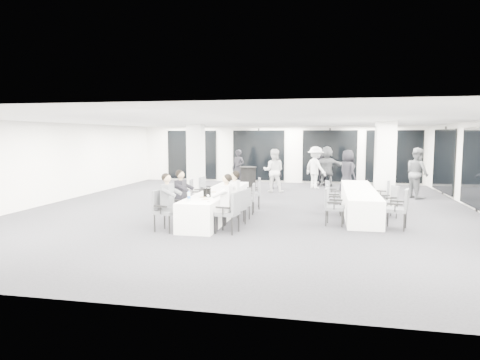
# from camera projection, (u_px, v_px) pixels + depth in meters

# --- Properties ---
(room) EXTENTS (14.04, 16.04, 2.84)m
(room) POSITION_uv_depth(u_px,v_px,m) (282.00, 164.00, 14.45)
(room) COLOR #232328
(room) RESTS_ON ground
(column_left) EXTENTS (0.60, 0.60, 2.80)m
(column_left) POSITION_uv_depth(u_px,v_px,m) (196.00, 159.00, 17.22)
(column_left) COLOR silver
(column_left) RESTS_ON floor
(column_right) EXTENTS (0.60, 0.60, 2.80)m
(column_right) POSITION_uv_depth(u_px,v_px,m) (385.00, 165.00, 13.69)
(column_right) COLOR silver
(column_right) RESTS_ON floor
(banquet_table_main) EXTENTS (0.90, 5.00, 0.75)m
(banquet_table_main) POSITION_uv_depth(u_px,v_px,m) (218.00, 204.00, 12.45)
(banquet_table_main) COLOR white
(banquet_table_main) RESTS_ON floor
(banquet_table_side) EXTENTS (0.90, 5.00, 0.75)m
(banquet_table_side) POSITION_uv_depth(u_px,v_px,m) (359.00, 201.00, 12.92)
(banquet_table_side) COLOR white
(banquet_table_side) RESTS_ON floor
(cocktail_table) EXTENTS (0.74, 0.74, 1.03)m
(cocktail_table) POSITION_uv_depth(u_px,v_px,m) (248.00, 179.00, 18.13)
(cocktail_table) COLOR black
(cocktail_table) RESTS_ON floor
(chair_main_left_near) EXTENTS (0.61, 0.64, 1.01)m
(chair_main_left_near) POSITION_uv_depth(u_px,v_px,m) (164.00, 208.00, 10.53)
(chair_main_left_near) COLOR #4F5156
(chair_main_left_near) RESTS_ON floor
(chair_main_left_second) EXTENTS (0.62, 0.65, 1.01)m
(chair_main_left_second) POSITION_uv_depth(u_px,v_px,m) (177.00, 202.00, 11.50)
(chair_main_left_second) COLOR #4F5156
(chair_main_left_second) RESTS_ON floor
(chair_main_left_mid) EXTENTS (0.49, 0.55, 0.93)m
(chair_main_left_mid) POSITION_uv_depth(u_px,v_px,m) (186.00, 200.00, 12.18)
(chair_main_left_mid) COLOR #4F5156
(chair_main_left_mid) RESTS_ON floor
(chair_main_left_fourth) EXTENTS (0.59, 0.63, 1.01)m
(chair_main_left_fourth) POSITION_uv_depth(u_px,v_px,m) (196.00, 193.00, 13.15)
(chair_main_left_fourth) COLOR #4F5156
(chair_main_left_fourth) RESTS_ON floor
(chair_main_left_far) EXTENTS (0.54, 0.59, 0.97)m
(chair_main_left_far) POSITION_uv_depth(u_px,v_px,m) (206.00, 190.00, 14.23)
(chair_main_left_far) COLOR #4F5156
(chair_main_left_far) RESTS_ON floor
(chair_main_right_near) EXTENTS (0.59, 0.63, 1.01)m
(chair_main_right_near) POSITION_uv_depth(u_px,v_px,m) (231.00, 210.00, 10.29)
(chair_main_right_near) COLOR #4F5156
(chair_main_right_near) RESTS_ON floor
(chair_main_right_second) EXTENTS (0.57, 0.60, 0.93)m
(chair_main_right_second) POSITION_uv_depth(u_px,v_px,m) (238.00, 205.00, 11.18)
(chair_main_right_second) COLOR #4F5156
(chair_main_right_second) RESTS_ON floor
(chair_main_right_mid) EXTENTS (0.54, 0.57, 0.89)m
(chair_main_right_mid) POSITION_uv_depth(u_px,v_px,m) (243.00, 202.00, 11.86)
(chair_main_right_mid) COLOR #4F5156
(chair_main_right_mid) RESTS_ON floor
(chair_main_right_fourth) EXTENTS (0.51, 0.55, 0.92)m
(chair_main_right_fourth) POSITION_uv_depth(u_px,v_px,m) (249.00, 197.00, 12.81)
(chair_main_right_fourth) COLOR #4F5156
(chair_main_right_fourth) RESTS_ON floor
(chair_main_right_far) EXTENTS (0.58, 0.62, 0.98)m
(chair_main_right_far) POSITION_uv_depth(u_px,v_px,m) (255.00, 191.00, 13.80)
(chair_main_right_far) COLOR #4F5156
(chair_main_right_far) RESTS_ON floor
(chair_side_left_near) EXTENTS (0.54, 0.59, 0.97)m
(chair_side_left_near) POSITION_uv_depth(u_px,v_px,m) (332.00, 204.00, 11.23)
(chair_side_left_near) COLOR #4F5156
(chair_side_left_near) RESTS_ON floor
(chair_side_left_mid) EXTENTS (0.46, 0.51, 0.89)m
(chair_side_left_mid) POSITION_uv_depth(u_px,v_px,m) (331.00, 198.00, 12.69)
(chair_side_left_mid) COLOR #4F5156
(chair_side_left_mid) RESTS_ON floor
(chair_side_left_far) EXTENTS (0.53, 0.55, 0.87)m
(chair_side_left_far) POSITION_uv_depth(u_px,v_px,m) (331.00, 192.00, 14.02)
(chair_side_left_far) COLOR #4F5156
(chair_side_left_far) RESTS_ON floor
(chair_side_right_near) EXTENTS (0.63, 0.66, 1.03)m
(chair_side_right_near) POSITION_uv_depth(u_px,v_px,m) (400.00, 206.00, 10.69)
(chair_side_right_near) COLOR #4F5156
(chair_side_right_near) RESTS_ON floor
(chair_side_right_mid) EXTENTS (0.56, 0.59, 0.92)m
(chair_side_right_mid) POSITION_uv_depth(u_px,v_px,m) (390.00, 199.00, 12.28)
(chair_side_right_mid) COLOR #4F5156
(chair_side_right_mid) RESTS_ON floor
(chair_side_right_far) EXTENTS (0.57, 0.60, 0.94)m
(chair_side_right_far) POSITION_uv_depth(u_px,v_px,m) (384.00, 193.00, 13.62)
(chair_side_right_far) COLOR #4F5156
(chair_side_right_far) RESTS_ON floor
(seated_guest_a) EXTENTS (0.50, 0.38, 1.44)m
(seated_guest_a) POSITION_uv_depth(u_px,v_px,m) (170.00, 199.00, 10.45)
(seated_guest_a) COLOR #53565A
(seated_guest_a) RESTS_ON floor
(seated_guest_b) EXTENTS (0.50, 0.38, 1.44)m
(seated_guest_b) POSITION_uv_depth(u_px,v_px,m) (183.00, 193.00, 11.42)
(seated_guest_b) COLOR black
(seated_guest_b) RESTS_ON floor
(seated_guest_c) EXTENTS (0.50, 0.38, 1.44)m
(seated_guest_c) POSITION_uv_depth(u_px,v_px,m) (224.00, 200.00, 10.31)
(seated_guest_c) COLOR silver
(seated_guest_c) RESTS_ON floor
(seated_guest_d) EXTENTS (0.50, 0.38, 1.44)m
(seated_guest_d) POSITION_uv_depth(u_px,v_px,m) (232.00, 194.00, 11.21)
(seated_guest_d) COLOR silver
(seated_guest_d) RESTS_ON floor
(standing_guest_a) EXTENTS (0.88, 0.84, 1.88)m
(standing_guest_a) POSITION_uv_depth(u_px,v_px,m) (276.00, 167.00, 19.01)
(standing_guest_a) COLOR black
(standing_guest_a) RESTS_ON floor
(standing_guest_b) EXTENTS (0.99, 0.62, 2.03)m
(standing_guest_b) POSITION_uv_depth(u_px,v_px,m) (274.00, 168.00, 17.65)
(standing_guest_b) COLOR silver
(standing_guest_b) RESTS_ON floor
(standing_guest_c) EXTENTS (1.43, 1.47, 2.11)m
(standing_guest_c) POSITION_uv_depth(u_px,v_px,m) (316.00, 165.00, 18.92)
(standing_guest_c) COLOR silver
(standing_guest_c) RESTS_ON floor
(standing_guest_d) EXTENTS (1.29, 0.96, 1.96)m
(standing_guest_d) POSITION_uv_depth(u_px,v_px,m) (323.00, 165.00, 19.88)
(standing_guest_d) COLOR black
(standing_guest_d) RESTS_ON floor
(standing_guest_e) EXTENTS (1.03, 1.14, 2.01)m
(standing_guest_e) POSITION_uv_depth(u_px,v_px,m) (347.00, 169.00, 17.28)
(standing_guest_e) COLOR black
(standing_guest_e) RESTS_ON floor
(standing_guest_f) EXTENTS (1.99, 0.91, 2.11)m
(standing_guest_f) POSITION_uv_depth(u_px,v_px,m) (327.00, 164.00, 19.72)
(standing_guest_f) COLOR #53565A
(standing_guest_f) RESTS_ON floor
(standing_guest_g) EXTENTS (0.87, 0.79, 1.94)m
(standing_guest_g) POSITION_uv_depth(u_px,v_px,m) (238.00, 166.00, 19.55)
(standing_guest_g) COLOR black
(standing_guest_g) RESTS_ON floor
(standing_guest_h) EXTENTS (0.96, 1.19, 2.15)m
(standing_guest_h) POSITION_uv_depth(u_px,v_px,m) (417.00, 170.00, 15.99)
(standing_guest_h) COLOR #53565A
(standing_guest_h) RESTS_ON floor
(ice_bucket_near) EXTENTS (0.21, 0.21, 0.23)m
(ice_bucket_near) POSITION_uv_depth(u_px,v_px,m) (207.00, 192.00, 11.19)
(ice_bucket_near) COLOR black
(ice_bucket_near) RESTS_ON banquet_table_main
(ice_bucket_far) EXTENTS (0.24, 0.24, 0.27)m
(ice_bucket_far) POSITION_uv_depth(u_px,v_px,m) (230.00, 182.00, 13.56)
(ice_bucket_far) COLOR black
(ice_bucket_far) RESTS_ON banquet_table_main
(water_bottle_a) EXTENTS (0.07, 0.07, 0.23)m
(water_bottle_a) POSITION_uv_depth(u_px,v_px,m) (189.00, 196.00, 10.49)
(water_bottle_a) COLOR silver
(water_bottle_a) RESTS_ON banquet_table_main
(water_bottle_b) EXTENTS (0.07, 0.07, 0.23)m
(water_bottle_b) POSITION_uv_depth(u_px,v_px,m) (226.00, 185.00, 12.83)
(water_bottle_b) COLOR silver
(water_bottle_b) RESTS_ON banquet_table_main
(water_bottle_c) EXTENTS (0.06, 0.06, 0.20)m
(water_bottle_c) POSITION_uv_depth(u_px,v_px,m) (229.00, 181.00, 14.21)
(water_bottle_c) COLOR silver
(water_bottle_c) RESTS_ON banquet_table_main
(plate_a) EXTENTS (0.21, 0.21, 0.03)m
(plate_a) POSITION_uv_depth(u_px,v_px,m) (203.00, 197.00, 11.02)
(plate_a) COLOR white
(plate_a) RESTS_ON banquet_table_main
(plate_b) EXTENTS (0.19, 0.19, 0.03)m
(plate_b) POSITION_uv_depth(u_px,v_px,m) (205.00, 199.00, 10.71)
(plate_b) COLOR white
(plate_b) RESTS_ON banquet_table_main
(plate_c) EXTENTS (0.22, 0.22, 0.03)m
(plate_c) POSITION_uv_depth(u_px,v_px,m) (214.00, 192.00, 12.07)
(plate_c) COLOR white
(plate_c) RESTS_ON banquet_table_main
(wine_glass) EXTENTS (0.07, 0.07, 0.18)m
(wine_glass) POSITION_uv_depth(u_px,v_px,m) (208.00, 196.00, 10.37)
(wine_glass) COLOR silver
(wine_glass) RESTS_ON banquet_table_main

